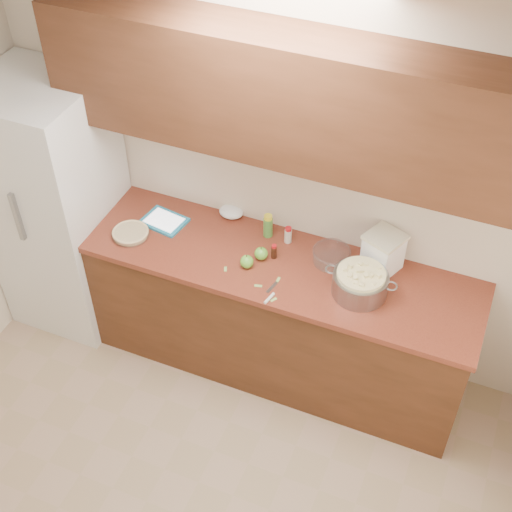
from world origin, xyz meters
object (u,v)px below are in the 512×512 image
at_px(colander, 360,283).
at_px(tablet, 164,221).
at_px(pie, 131,233).
at_px(flour_canister, 383,252).

distance_m(colander, tablet, 1.32).
relative_size(pie, tablet, 0.79).
xyz_separation_m(colander, tablet, (-1.32, 0.12, -0.07)).
distance_m(pie, flour_canister, 1.55).
xyz_separation_m(pie, colander, (1.45, 0.07, 0.06)).
xyz_separation_m(pie, flour_canister, (1.51, 0.32, 0.11)).
height_order(flour_canister, tablet, flour_canister).
bearing_deg(tablet, pie, -115.86).
distance_m(flour_canister, tablet, 1.39).
height_order(colander, flour_canister, flour_canister).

